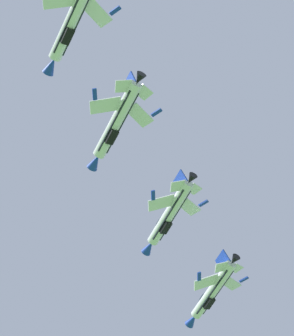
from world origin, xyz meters
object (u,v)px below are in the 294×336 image
(fighter_jet_left_wing, at_px, (169,214))
(fighter_jet_right_wing, at_px, (116,122))
(fighter_jet_lead, at_px, (212,291))
(fighter_jet_left_outer, at_px, (72,20))

(fighter_jet_left_wing, relative_size, fighter_jet_right_wing, 1.00)
(fighter_jet_lead, xyz_separation_m, fighter_jet_right_wing, (-26.85, -23.42, -3.45))
(fighter_jet_left_wing, relative_size, fighter_jet_left_outer, 1.00)
(fighter_jet_left_wing, distance_m, fighter_jet_right_wing, 19.65)
(fighter_jet_lead, distance_m, fighter_jet_left_wing, 16.39)
(fighter_jet_right_wing, height_order, fighter_jet_left_outer, fighter_jet_left_outer)
(fighter_jet_lead, relative_size, fighter_jet_left_wing, 1.00)
(fighter_jet_right_wing, relative_size, fighter_jet_left_outer, 1.00)
(fighter_jet_lead, height_order, fighter_jet_left_outer, fighter_jet_lead)
(fighter_jet_left_outer, bearing_deg, fighter_jet_left_wing, 41.55)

